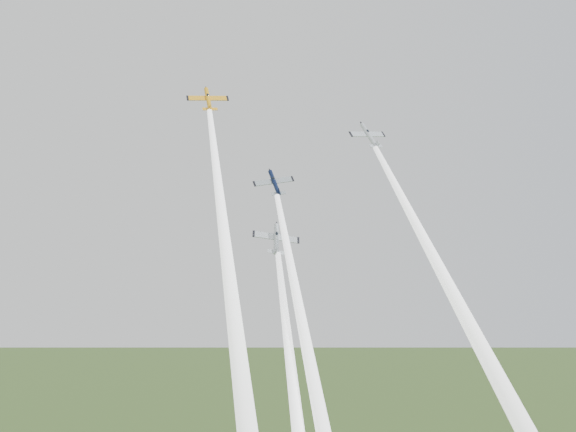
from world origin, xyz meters
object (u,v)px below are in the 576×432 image
Objects in this scene: plane_silver_low at (276,239)px; plane_silver_right at (369,136)px; plane_yellow at (208,99)px; plane_navy at (274,183)px.

plane_silver_right is at bearing 9.85° from plane_silver_low.
plane_yellow is 1.03× the size of plane_navy.
plane_silver_low is (-17.33, -4.23, -19.34)m from plane_silver_right.
plane_yellow is 19.79m from plane_navy.
plane_silver_low is at bearing 169.13° from plane_silver_right.
plane_silver_right is (29.31, -2.71, -6.69)m from plane_yellow.
plane_yellow is 1.00× the size of plane_silver_right.
plane_silver_right is 0.94× the size of plane_silver_low.
plane_silver_right reaches higher than plane_navy.
plane_silver_right is at bearing -11.38° from plane_navy.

